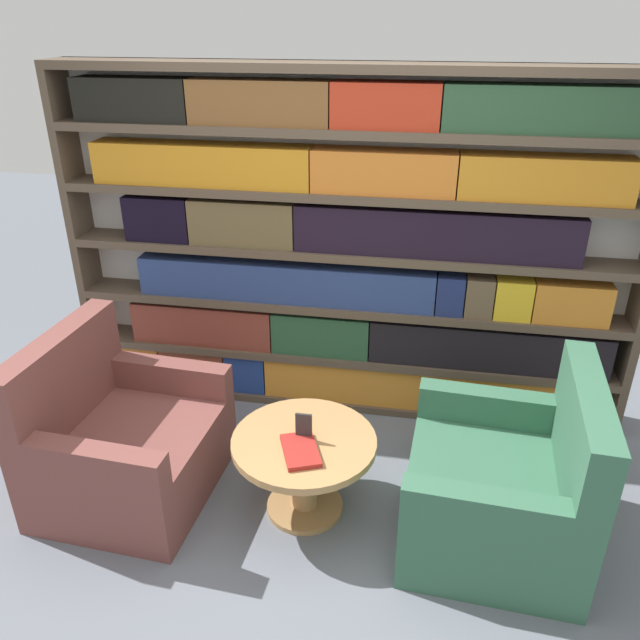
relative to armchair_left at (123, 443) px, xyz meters
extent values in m
plane|color=slate|center=(1.05, -0.28, -0.30)|extent=(14.00, 14.00, 0.00)
cube|color=silver|center=(1.05, 1.19, 0.77)|extent=(3.49, 0.05, 2.14)
cube|color=brown|center=(-0.68, 1.07, 0.77)|extent=(0.05, 0.30, 2.14)
cube|color=brown|center=(1.05, 1.07, -0.27)|extent=(3.39, 0.30, 0.05)
cube|color=brown|center=(1.05, 1.07, 0.06)|extent=(3.39, 0.30, 0.05)
cube|color=brown|center=(1.05, 1.07, 0.42)|extent=(3.39, 0.30, 0.05)
cube|color=brown|center=(1.05, 1.07, 0.77)|extent=(3.39, 0.30, 0.05)
cube|color=brown|center=(1.05, 1.07, 1.13)|extent=(3.39, 0.30, 0.05)
cube|color=brown|center=(1.05, 1.07, 1.49)|extent=(3.39, 0.30, 0.05)
cube|color=brown|center=(1.05, 1.07, 1.82)|extent=(3.39, 0.30, 0.05)
cube|color=#C87229|center=(-0.40, 1.04, -0.11)|extent=(0.38, 0.20, 0.28)
cube|color=brown|center=(0.02, 1.04, -0.11)|extent=(0.45, 0.20, 0.28)
cube|color=navy|center=(0.39, 1.04, -0.11)|extent=(0.27, 0.20, 0.28)
cube|color=orange|center=(1.51, 1.04, -0.11)|extent=(1.95, 0.20, 0.28)
cube|color=brown|center=(0.11, 1.04, 0.22)|extent=(0.95, 0.20, 0.28)
cube|color=#285033|center=(0.90, 1.04, 0.22)|extent=(0.63, 0.20, 0.28)
cube|color=black|center=(1.95, 1.04, 0.22)|extent=(1.45, 0.20, 0.28)
cube|color=navy|center=(0.67, 1.04, 0.56)|extent=(1.87, 0.20, 0.25)
cube|color=navy|center=(1.69, 1.04, 0.56)|extent=(0.16, 0.20, 0.25)
cube|color=brown|center=(1.86, 1.04, 0.56)|extent=(0.16, 0.20, 0.25)
cube|color=gold|center=(2.06, 1.04, 0.56)|extent=(0.21, 0.20, 0.25)
cube|color=orange|center=(2.39, 1.04, 0.56)|extent=(0.43, 0.20, 0.25)
cube|color=black|center=(-0.12, 1.04, 0.94)|extent=(0.41, 0.20, 0.28)
cube|color=brown|center=(0.42, 1.04, 0.94)|extent=(0.65, 0.20, 0.28)
cube|color=black|center=(1.57, 1.04, 0.94)|extent=(1.64, 0.20, 0.28)
cube|color=orange|center=(0.19, 1.04, 1.28)|extent=(1.32, 0.20, 0.24)
cube|color=orange|center=(1.26, 1.04, 1.28)|extent=(0.81, 0.20, 0.24)
cube|color=orange|center=(2.13, 1.04, 1.28)|extent=(0.92, 0.20, 0.24)
cube|color=black|center=(-0.19, 1.04, 1.63)|extent=(0.68, 0.20, 0.24)
cube|color=brown|center=(0.56, 1.04, 1.63)|extent=(0.80, 0.20, 0.24)
cube|color=#B02F19|center=(1.26, 1.04, 1.63)|extent=(0.59, 0.20, 0.24)
cube|color=#28482D|center=(2.06, 1.04, 1.63)|extent=(1.01, 0.20, 0.24)
cube|color=brown|center=(0.05, 0.00, -0.10)|extent=(0.89, 0.97, 0.40)
cube|color=brown|center=(-0.30, 0.02, 0.36)|extent=(0.20, 0.93, 0.51)
cube|color=brown|center=(0.10, -0.41, 0.20)|extent=(0.70, 0.16, 0.18)
cube|color=brown|center=(0.14, 0.39, 0.20)|extent=(0.70, 0.16, 0.18)
cube|color=#336047|center=(1.95, 0.00, -0.10)|extent=(0.89, 0.97, 0.40)
cube|color=#336047|center=(2.29, -0.03, 0.36)|extent=(0.20, 0.93, 0.51)
cube|color=#336047|center=(1.90, 0.40, 0.20)|extent=(0.70, 0.16, 0.18)
cube|color=#336047|center=(1.85, -0.40, 0.20)|extent=(0.70, 0.16, 0.18)
cylinder|color=#AD7F4C|center=(1.00, 0.00, -0.09)|extent=(0.13, 0.13, 0.42)
cylinder|color=#AD7F4C|center=(1.00, 0.00, -0.28)|extent=(0.40, 0.40, 0.03)
cylinder|color=#AD7F4C|center=(1.00, 0.00, 0.14)|extent=(0.74, 0.74, 0.04)
cube|color=black|center=(1.00, 0.00, 0.16)|extent=(0.05, 0.06, 0.01)
cube|color=#2D2D2D|center=(1.00, 0.00, 0.23)|extent=(0.08, 0.01, 0.15)
cube|color=maroon|center=(1.00, -0.11, 0.17)|extent=(0.25, 0.31, 0.03)
camera|label=1|loc=(1.52, -2.49, 2.09)|focal=35.00mm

